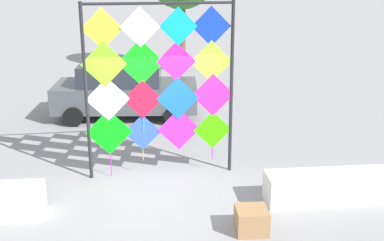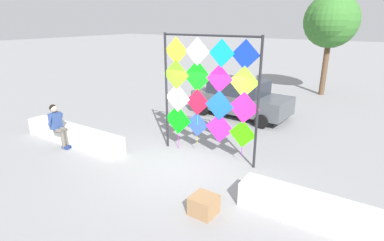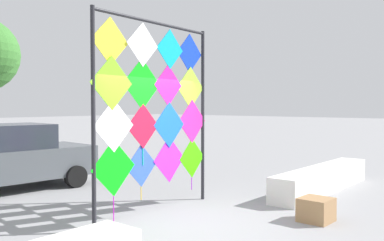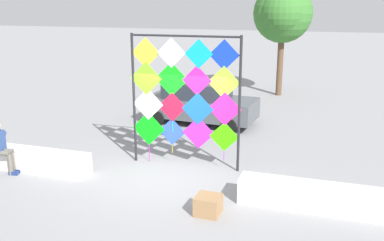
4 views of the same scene
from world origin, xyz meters
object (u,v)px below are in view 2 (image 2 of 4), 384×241
at_px(parked_car, 240,98).
at_px(cardboard_box_large, 204,205).
at_px(tree_broadleaf, 331,21).
at_px(kite_display_rack, 208,90).
at_px(seated_vendor, 58,123).

bearing_deg(parked_car, cardboard_box_large, -71.62).
height_order(parked_car, tree_broadleaf, tree_broadleaf).
xyz_separation_m(kite_display_rack, seated_vendor, (-4.31, -1.98, -1.22)).
relative_size(cardboard_box_large, tree_broadleaf, 0.10).
xyz_separation_m(seated_vendor, parked_car, (3.47, 6.18, -0.03)).
bearing_deg(parked_car, tree_broadleaf, 69.83).
distance_m(parked_car, cardboard_box_large, 7.09).
bearing_deg(seated_vendor, tree_broadleaf, 64.96).
distance_m(kite_display_rack, tree_broadleaf, 10.31).
relative_size(seated_vendor, parked_car, 0.34).
relative_size(seated_vendor, tree_broadleaf, 0.27).
xyz_separation_m(parked_car, tree_broadleaf, (2.15, 5.86, 3.06)).
bearing_deg(tree_broadleaf, kite_display_rack, -97.44).
bearing_deg(seated_vendor, parked_car, 60.67).
xyz_separation_m(seated_vendor, tree_broadleaf, (5.63, 12.04, 3.03)).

